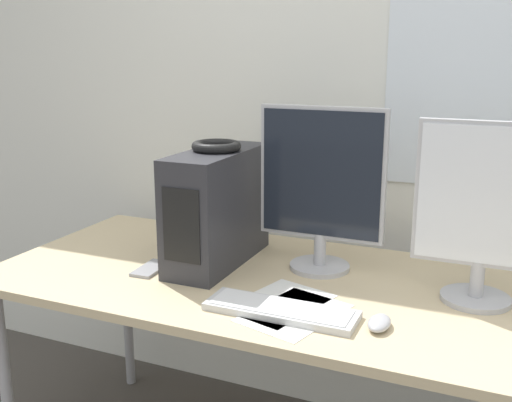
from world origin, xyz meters
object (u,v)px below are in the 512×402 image
(mouse, at_px, (379,323))
(headphones, at_px, (216,146))
(monitor_main, at_px, (322,185))
(pc_tower, at_px, (217,207))
(keyboard, at_px, (281,310))
(cell_phone, at_px, (151,269))
(monitor_right_near, at_px, (484,209))

(mouse, bearing_deg, headphones, 155.11)
(monitor_main, height_order, mouse, monitor_main)
(pc_tower, relative_size, keyboard, 1.12)
(keyboard, bearing_deg, mouse, 4.40)
(keyboard, bearing_deg, headphones, 138.75)
(headphones, height_order, cell_phone, headphones)
(monitor_right_near, distance_m, keyboard, 0.63)
(keyboard, xyz_separation_m, cell_phone, (-0.52, 0.14, -0.01))
(pc_tower, bearing_deg, headphones, 90.00)
(mouse, bearing_deg, monitor_right_near, 52.69)
(headphones, bearing_deg, pc_tower, -90.00)
(pc_tower, height_order, keyboard, pc_tower)
(pc_tower, relative_size, monitor_right_near, 0.91)
(cell_phone, bearing_deg, pc_tower, 40.98)
(headphones, height_order, monitor_main, monitor_main)
(monitor_main, xyz_separation_m, mouse, (0.28, -0.36, -0.27))
(pc_tower, height_order, cell_phone, pc_tower)
(pc_tower, xyz_separation_m, keyboard, (0.35, -0.31, -0.18))
(monitor_right_near, bearing_deg, pc_tower, 179.96)
(pc_tower, height_order, headphones, headphones)
(monitor_main, xyz_separation_m, keyboard, (0.01, -0.38, -0.27))
(headphones, xyz_separation_m, monitor_right_near, (0.84, -0.00, -0.13))
(cell_phone, bearing_deg, monitor_main, 21.58)
(monitor_right_near, relative_size, keyboard, 1.23)
(monitor_main, height_order, monitor_right_near, monitor_main)
(monitor_main, bearing_deg, headphones, -168.23)
(monitor_right_near, xyz_separation_m, mouse, (-0.22, -0.29, -0.26))
(headphones, xyz_separation_m, keyboard, (0.35, -0.31, -0.39))
(headphones, bearing_deg, keyboard, -41.25)
(pc_tower, bearing_deg, mouse, -24.82)
(headphones, bearing_deg, mouse, -24.89)
(keyboard, height_order, cell_phone, keyboard)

